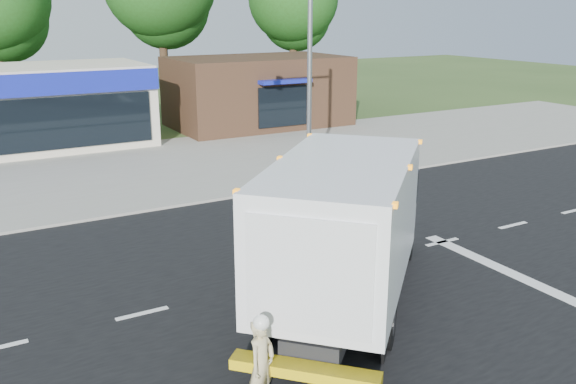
% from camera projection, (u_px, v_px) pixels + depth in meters
% --- Properties ---
extents(ground, '(120.00, 120.00, 0.00)m').
position_uv_depth(ground, '(359.00, 262.00, 16.55)').
color(ground, '#385123').
rests_on(ground, ground).
extents(road_asphalt, '(60.00, 14.00, 0.02)m').
position_uv_depth(road_asphalt, '(359.00, 262.00, 16.55)').
color(road_asphalt, black).
rests_on(road_asphalt, ground).
extents(sidewalk, '(60.00, 2.40, 0.12)m').
position_uv_depth(sidewalk, '(234.00, 187.00, 23.38)').
color(sidewalk, gray).
rests_on(sidewalk, ground).
extents(parking_apron, '(60.00, 9.00, 0.02)m').
position_uv_depth(parking_apron, '(182.00, 158.00, 28.23)').
color(parking_apron, gray).
rests_on(parking_apron, ground).
extents(lane_markings, '(55.20, 7.00, 0.01)m').
position_uv_depth(lane_markings, '(431.00, 269.00, 16.05)').
color(lane_markings, silver).
rests_on(lane_markings, road_asphalt).
extents(ems_box_truck, '(7.62, 7.54, 3.64)m').
position_uv_depth(ems_box_truck, '(349.00, 218.00, 13.64)').
color(ems_box_truck, black).
rests_on(ems_box_truck, ground).
extents(emergency_worker, '(0.70, 0.63, 1.73)m').
position_uv_depth(emergency_worker, '(262.00, 362.00, 10.31)').
color(emergency_worker, '#C6B484').
rests_on(emergency_worker, ground).
extents(brown_storefront, '(10.00, 6.70, 4.00)m').
position_uv_depth(brown_storefront, '(258.00, 91.00, 35.95)').
color(brown_storefront, '#382316').
rests_on(brown_storefront, ground).
extents(traffic_signal_pole, '(3.51, 0.25, 8.00)m').
position_uv_depth(traffic_signal_pole, '(295.00, 57.00, 22.59)').
color(traffic_signal_pole, gray).
rests_on(traffic_signal_pole, ground).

